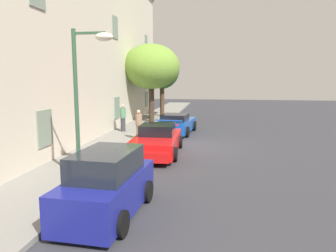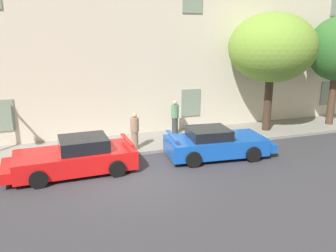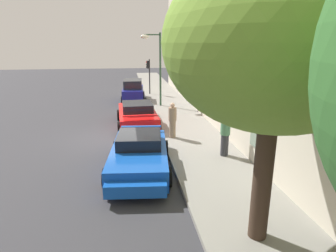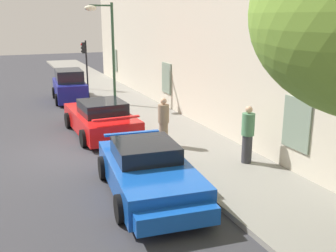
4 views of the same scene
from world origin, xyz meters
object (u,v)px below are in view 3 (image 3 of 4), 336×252
Objects in this scene: traffic_light at (149,70)px; hatchback_parked at (133,92)px; pedestrian_strolling at (225,134)px; street_lamp at (154,55)px; tree_midblock at (276,44)px; sportscar_red_lead at (137,115)px; sportscar_yellow_flank at (139,157)px; pedestrian_admiring at (172,120)px.

hatchback_parked is at bearing -29.44° from traffic_light.
traffic_light reaches higher than pedestrian_strolling.
street_lamp is at bearing 30.73° from hatchback_parked.
sportscar_red_lead is at bearing -167.11° from tree_midblock.
sportscar_red_lead is 2.78× the size of pedestrian_strolling.
sportscar_red_lead is 1.66× the size of traffic_light.
pedestrian_strolling is (-0.77, 3.49, 0.47)m from sportscar_yellow_flank.
traffic_light is 5.24m from street_lamp.
street_lamp reaches higher than pedestrian_strolling.
tree_midblock is 3.65× the size of pedestrian_admiring.
hatchback_parked reaches higher than sportscar_red_lead.
hatchback_parked is 9.98m from pedestrian_admiring.
tree_midblock is at bearing 7.91° from hatchback_parked.
tree_midblock is at bearing 12.89° from sportscar_red_lead.
sportscar_red_lead is 6.92m from hatchback_parked.
tree_midblock is 15.08m from street_lamp.
tree_midblock is at bearing 31.31° from sportscar_yellow_flank.
pedestrian_admiring is (12.43, 0.14, -1.21)m from traffic_light.
tree_midblock is at bearing 6.22° from pedestrian_admiring.
traffic_light is at bearing -177.22° from tree_midblock.
sportscar_yellow_flank is 3.61m from pedestrian_strolling.
hatchback_parked is 0.72× the size of street_lamp.
pedestrian_strolling is (12.44, 3.32, 0.26)m from hatchback_parked.
hatchback_parked is 0.59× the size of tree_midblock.
pedestrian_strolling is at bearing 102.38° from sportscar_yellow_flank.
street_lamp reaches higher than sportscar_red_lead.
sportscar_yellow_flank is 15.95m from traffic_light.
sportscar_yellow_flank is 2.83× the size of pedestrian_admiring.
hatchback_parked reaches higher than sportscar_yellow_flank.
tree_midblock reaches higher than pedestrian_admiring.
hatchback_parked is at bearing -165.04° from pedestrian_strolling.
pedestrian_admiring is (9.85, 1.60, 0.21)m from hatchback_parked.
traffic_light is at bearing -172.91° from pedestrian_strolling.
pedestrian_admiring is at bearing 152.22° from sportscar_yellow_flank.
pedestrian_strolling reaches higher than sportscar_yellow_flank.
tree_midblock is 3.46× the size of pedestrian_strolling.
traffic_light is (-15.79, 1.62, 1.63)m from sportscar_yellow_flank.
pedestrian_admiring is at bearing 9.22° from hatchback_parked.
street_lamp is (5.03, -0.00, 1.49)m from traffic_light.
pedestrian_admiring is 3.11m from pedestrian_strolling.
pedestrian_strolling reaches higher than pedestrian_admiring.
tree_midblock is 6.20m from pedestrian_strolling.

